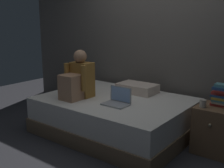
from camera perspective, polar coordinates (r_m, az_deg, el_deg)
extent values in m
plane|color=#2D2D33|center=(3.68, 0.26, -11.86)|extent=(8.00, 8.00, 0.00)
cube|color=#605B56|center=(4.36, 10.05, 10.19)|extent=(5.60, 0.10, 2.70)
cube|color=#7A6047|center=(3.98, 0.60, -8.39)|extent=(2.00, 1.50, 0.20)
cube|color=silver|center=(3.89, 0.61, -4.99)|extent=(1.96, 1.46, 0.30)
cube|color=brown|center=(3.57, 20.27, -8.66)|extent=(0.44, 0.44, 0.56)
sphere|color=gray|center=(3.33, 19.27, -7.88)|extent=(0.04, 0.04, 0.04)
cube|color=olive|center=(3.91, -6.07, 0.92)|extent=(0.30, 0.20, 0.48)
sphere|color=#A87C5E|center=(3.84, -6.49, 5.60)|extent=(0.18, 0.18, 0.18)
cube|color=#A87C5E|center=(3.78, -8.34, -0.67)|extent=(0.26, 0.24, 0.34)
cylinder|color=olive|center=(3.92, -9.20, 1.73)|extent=(0.07, 0.07, 0.34)
cylinder|color=olive|center=(3.69, -5.79, 1.16)|extent=(0.07, 0.07, 0.34)
cube|color=#9EA0A5|center=(3.53, 0.73, -4.19)|extent=(0.32, 0.22, 0.02)
cube|color=#9EA0A5|center=(3.59, 1.84, -2.09)|extent=(0.32, 0.01, 0.20)
cube|color=#8CB2EA|center=(3.58, 1.77, -2.11)|extent=(0.29, 0.00, 0.18)
cube|color=beige|center=(4.15, 5.18, -0.84)|extent=(0.56, 0.36, 0.13)
cube|color=#9E2D28|center=(3.53, 21.25, -3.91)|extent=(0.22, 0.13, 0.03)
cube|color=beige|center=(3.52, 21.31, -3.49)|extent=(0.18, 0.15, 0.03)
cube|color=teal|center=(3.51, 21.21, -3.10)|extent=(0.18, 0.15, 0.03)
cube|color=gold|center=(3.49, 21.23, -2.74)|extent=(0.18, 0.13, 0.03)
cube|color=#284C84|center=(3.49, 21.43, -2.27)|extent=(0.23, 0.15, 0.02)
cube|color=#9E2D28|center=(3.49, 21.27, -1.78)|extent=(0.19, 0.13, 0.03)
cube|color=#9E2D28|center=(3.47, 21.63, -1.40)|extent=(0.17, 0.16, 0.03)
cube|color=#284C84|center=(3.48, 21.49, -0.86)|extent=(0.20, 0.14, 0.03)
cube|color=teal|center=(3.47, 21.79, -0.33)|extent=(0.19, 0.12, 0.03)
cylinder|color=#BCB2A3|center=(3.40, 17.99, -3.79)|extent=(0.08, 0.08, 0.09)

